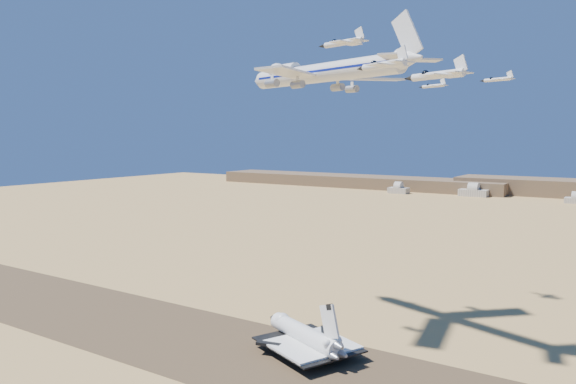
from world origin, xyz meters
The scene contains 13 objects.
ground centered at (0.00, 0.00, 0.00)m, with size 1200.00×1200.00×0.00m, color tan.
runway centered at (0.00, 0.00, 0.03)m, with size 600.00×50.00×0.06m, color brown.
hangars centered at (-64.00, 478.43, 4.83)m, with size 200.50×29.50×30.00m.
shuttle centered at (17.06, 11.02, 5.00)m, with size 38.20×32.19×18.59m.
carrier_747 centered at (4.53, 39.59, 87.06)m, with size 81.47×60.48×20.47m.
crew_a centered at (24.41, 1.54, 0.97)m, with size 0.66×0.43×1.81m, color #EF480E.
crew_b centered at (22.26, 4.18, 0.94)m, with size 0.86×0.49×1.76m, color #EF480E.
crew_c centered at (27.34, 6.37, 0.86)m, with size 0.94×0.48×1.60m, color #EF480E.
chase_jet_a centered at (41.08, -11.52, 87.28)m, with size 14.22×8.23×3.61m.
chase_jet_b centered at (56.10, -22.34, 80.09)m, with size 15.01×9.40×3.91m.
chase_jet_c centered at (69.46, -28.80, 76.70)m, with size 14.45×8.61×3.74m.
chase_jet_d centered at (27.73, 90.59, 85.36)m, with size 13.30×7.89×3.43m.
chase_jet_e centered at (49.21, 103.67, 87.83)m, with size 14.79×8.74×3.80m.
Camera 1 is at (103.67, -129.62, 65.84)m, focal length 35.00 mm.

